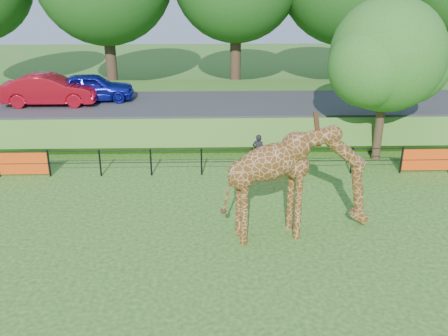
% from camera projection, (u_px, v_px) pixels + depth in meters
% --- Properties ---
extents(ground, '(90.00, 90.00, 0.00)m').
position_uv_depth(ground, '(197.00, 297.00, 12.53)').
color(ground, '#225415').
rests_on(ground, ground).
extents(giraffe, '(4.88, 1.91, 3.43)m').
position_uv_depth(giraffe, '(300.00, 182.00, 14.98)').
color(giraffe, '#5D3513').
rests_on(giraffe, ground).
extents(perimeter_fence, '(28.07, 0.10, 1.10)m').
position_uv_depth(perimeter_fence, '(202.00, 162.00, 19.74)').
color(perimeter_fence, black).
rests_on(perimeter_fence, ground).
extents(embankment, '(40.00, 9.00, 1.30)m').
position_uv_depth(embankment, '(204.00, 110.00, 26.66)').
color(embankment, '#225415').
rests_on(embankment, ground).
extents(road, '(40.00, 5.00, 0.12)m').
position_uv_depth(road, '(203.00, 104.00, 25.00)').
color(road, '#2F2F32').
rests_on(road, embankment).
extents(car_blue, '(4.24, 2.05, 1.40)m').
position_uv_depth(car_blue, '(92.00, 87.00, 25.07)').
color(car_blue, '#161EB7').
rests_on(car_blue, road).
extents(car_red, '(4.56, 1.64, 1.50)m').
position_uv_depth(car_red, '(50.00, 90.00, 24.32)').
color(car_red, '#B80D1D').
rests_on(car_red, road).
extents(visitor, '(0.59, 0.48, 1.40)m').
position_uv_depth(visitor, '(258.00, 151.00, 20.51)').
color(visitor, black).
rests_on(visitor, ground).
extents(tree_east, '(5.40, 4.71, 6.76)m').
position_uv_depth(tree_east, '(389.00, 59.00, 20.05)').
color(tree_east, '#382519').
rests_on(tree_east, ground).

